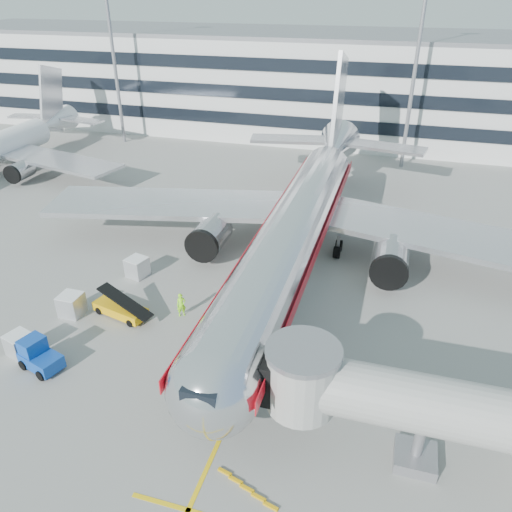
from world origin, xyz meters
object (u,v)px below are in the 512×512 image
(belt_loader, at_px, (121,308))
(cargo_container_left, at_px, (71,305))
(main_jet, at_px, (301,219))
(baggage_tug, at_px, (39,356))
(cargo_container_right, at_px, (137,267))
(cargo_container_front, at_px, (19,344))
(ramp_worker, at_px, (181,305))

(belt_loader, relative_size, cargo_container_left, 2.73)
(main_jet, relative_size, baggage_tug, 15.97)
(main_jet, height_order, cargo_container_left, main_jet)
(cargo_container_right, bearing_deg, cargo_container_left, -107.46)
(cargo_container_right, height_order, cargo_container_front, cargo_container_right)
(main_jet, relative_size, cargo_container_front, 27.39)
(baggage_tug, bearing_deg, main_jet, 54.50)
(baggage_tug, xyz_separation_m, cargo_container_front, (-2.16, 0.77, -0.13))
(main_jet, relative_size, cargo_container_left, 29.50)
(cargo_container_right, bearing_deg, main_jet, 26.78)
(belt_loader, height_order, cargo_container_front, belt_loader)
(cargo_container_front, xyz_separation_m, ramp_worker, (8.81, 7.25, 0.16))
(cargo_container_right, distance_m, ramp_worker, 7.49)
(ramp_worker, bearing_deg, cargo_container_front, -174.62)
(cargo_container_front, bearing_deg, main_jet, 49.21)
(baggage_tug, distance_m, cargo_container_right, 12.41)
(belt_loader, relative_size, cargo_container_right, 2.43)
(main_jet, xyz_separation_m, cargo_container_right, (-12.93, -6.53, -3.38))
(belt_loader, xyz_separation_m, cargo_container_right, (-1.59, 5.68, 0.23))
(baggage_tug, xyz_separation_m, ramp_worker, (6.65, 8.02, 0.04))
(baggage_tug, height_order, cargo_container_front, baggage_tug)
(cargo_container_right, distance_m, cargo_container_front, 11.94)
(baggage_tug, xyz_separation_m, cargo_container_left, (-1.50, 5.82, -0.06))
(baggage_tug, distance_m, cargo_container_front, 2.30)
(cargo_container_left, bearing_deg, main_jet, 41.14)
(belt_loader, height_order, ramp_worker, belt_loader)
(cargo_container_right, bearing_deg, belt_loader, -74.32)
(belt_loader, bearing_deg, main_jet, 47.11)
(belt_loader, xyz_separation_m, baggage_tug, (-2.16, -6.72, 0.30))
(cargo_container_front, bearing_deg, baggage_tug, -19.64)
(belt_loader, distance_m, baggage_tug, 7.07)
(main_jet, bearing_deg, cargo_container_left, -138.86)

